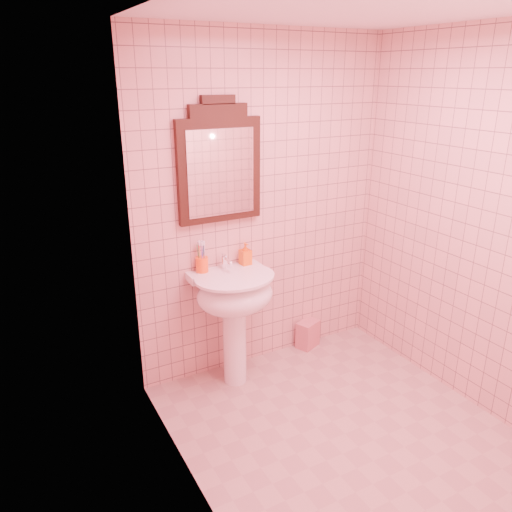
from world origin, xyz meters
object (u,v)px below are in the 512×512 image
mirror (219,165)px  soap_dispenser (245,254)px  towel (308,334)px  toothbrush_cup (202,264)px  pedestal_sink (235,302)px

mirror → soap_dispenser: mirror is taller
soap_dispenser → towel: soap_dispenser is taller
soap_dispenser → towel: 1.02m
toothbrush_cup → towel: toothbrush_cup is taller
mirror → toothbrush_cup: (-0.17, -0.03, -0.69)m
pedestal_sink → mirror: size_ratio=1.02×
pedestal_sink → towel: pedestal_sink is taller
towel → mirror: bearing=177.6°
pedestal_sink → soap_dispenser: soap_dispenser is taller
soap_dispenser → toothbrush_cup: bearing=174.9°
toothbrush_cup → soap_dispenser: size_ratio=1.22×
toothbrush_cup → soap_dispenser: bearing=-2.7°
mirror → toothbrush_cup: 0.71m
soap_dispenser → mirror: bearing=163.5°
toothbrush_cup → towel: bearing=-0.3°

